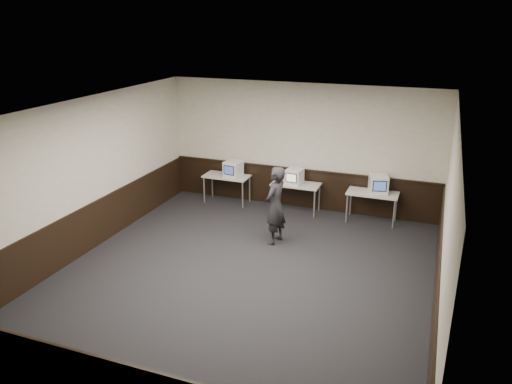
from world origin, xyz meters
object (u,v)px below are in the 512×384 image
at_px(emac_left, 233,169).
at_px(emac_right, 378,184).
at_px(desk_left, 227,178).
at_px(emac_center, 294,176).
at_px(desk_center, 296,186).
at_px(desk_right, 373,195).
at_px(person, 275,205).

height_order(emac_left, emac_right, emac_right).
xyz_separation_m(desk_left, emac_right, (3.91, 0.04, 0.29)).
height_order(emac_left, emac_center, emac_left).
bearing_deg(emac_center, desk_center, 44.62).
height_order(desk_left, emac_left, emac_left).
bearing_deg(desk_right, desk_center, 180.00).
bearing_deg(desk_left, emac_right, 0.55).
bearing_deg(emac_right, desk_right, -176.10).
bearing_deg(emac_center, desk_left, -175.41).
bearing_deg(emac_right, emac_left, 166.13).
height_order(desk_right, person, person).
xyz_separation_m(emac_left, emac_right, (3.71, 0.06, 0.01)).
distance_m(emac_left, person, 2.61).
height_order(desk_left, person, person).
relative_size(desk_left, emac_center, 2.69).
distance_m(desk_right, emac_right, 0.31).
distance_m(emac_left, emac_right, 3.71).
bearing_deg(emac_left, desk_left, -178.23).
bearing_deg(emac_right, desk_center, 166.32).
bearing_deg(emac_right, desk_left, 165.80).
bearing_deg(person, desk_center, -166.65).
height_order(emac_right, person, person).
xyz_separation_m(desk_center, desk_right, (1.90, 0.00, 0.00)).
height_order(desk_center, emac_right, emac_right).
relative_size(desk_right, person, 0.69).
distance_m(desk_center, desk_right, 1.90).
height_order(desk_center, person, person).
bearing_deg(emac_left, emac_right, 8.21).
distance_m(desk_left, emac_right, 3.92).
xyz_separation_m(emac_left, person, (1.79, -1.90, -0.09)).
bearing_deg(emac_center, desk_right, 6.53).
xyz_separation_m(emac_left, emac_center, (1.66, -0.01, -0.01)).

